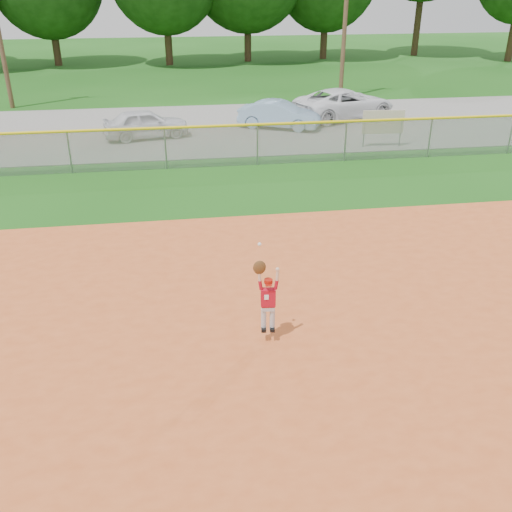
{
  "coord_description": "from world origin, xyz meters",
  "views": [
    {
      "loc": [
        0.2,
        -10.27,
        6.32
      ],
      "look_at": [
        1.79,
        0.21,
        1.1
      ],
      "focal_mm": 40.0,
      "sensor_mm": 36.0,
      "label": 1
    }
  ],
  "objects_px": {
    "sponsor_sign": "(383,123)",
    "ballplayer": "(267,296)",
    "car_white_a": "(146,124)",
    "car_blue": "(279,115)",
    "car_white_b": "(344,103)"
  },
  "relations": [
    {
      "from": "car_white_a",
      "to": "sponsor_sign",
      "type": "height_order",
      "value": "sponsor_sign"
    },
    {
      "from": "car_white_b",
      "to": "ballplayer",
      "type": "height_order",
      "value": "ballplayer"
    },
    {
      "from": "sponsor_sign",
      "to": "ballplayer",
      "type": "distance_m",
      "value": 14.66
    },
    {
      "from": "car_white_b",
      "to": "car_white_a",
      "type": "bearing_deg",
      "value": 83.36
    },
    {
      "from": "sponsor_sign",
      "to": "car_white_b",
      "type": "bearing_deg",
      "value": 90.42
    },
    {
      "from": "car_white_b",
      "to": "car_blue",
      "type": "bearing_deg",
      "value": 92.46
    },
    {
      "from": "car_blue",
      "to": "car_white_b",
      "type": "height_order",
      "value": "car_white_b"
    },
    {
      "from": "car_white_a",
      "to": "ballplayer",
      "type": "bearing_deg",
      "value": 177.12
    },
    {
      "from": "car_white_b",
      "to": "sponsor_sign",
      "type": "height_order",
      "value": "sponsor_sign"
    },
    {
      "from": "ballplayer",
      "to": "car_white_b",
      "type": "bearing_deg",
      "value": 69.19
    },
    {
      "from": "car_blue",
      "to": "sponsor_sign",
      "type": "xyz_separation_m",
      "value": [
        3.54,
        -3.75,
        0.36
      ]
    },
    {
      "from": "sponsor_sign",
      "to": "car_white_a",
      "type": "bearing_deg",
      "value": 163.21
    },
    {
      "from": "car_white_b",
      "to": "sponsor_sign",
      "type": "bearing_deg",
      "value": 159.69
    },
    {
      "from": "car_white_b",
      "to": "sponsor_sign",
      "type": "relative_size",
      "value": 3.01
    },
    {
      "from": "car_white_a",
      "to": "ballplayer",
      "type": "relative_size",
      "value": 1.97
    }
  ]
}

